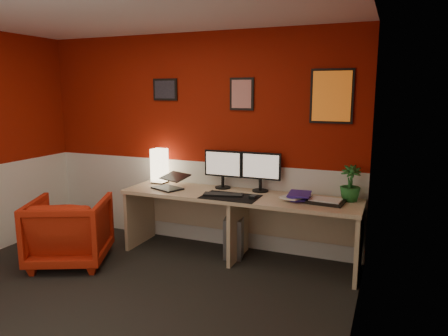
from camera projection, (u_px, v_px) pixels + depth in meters
ground at (108, 305)px, 3.64m from camera, size 4.00×3.50×0.01m
ceiling at (91, 2)px, 3.19m from camera, size 4.00×3.50×0.01m
wall_back at (195, 141)px, 5.00m from camera, size 4.00×0.01×2.50m
wall_right at (355, 184)px, 2.66m from camera, size 0.01×3.50×2.50m
wainscot_back at (196, 201)px, 5.13m from camera, size 4.00×0.01×1.00m
wainscot_right at (348, 293)px, 2.80m from camera, size 0.01×3.50×1.00m
desk at (238, 227)px, 4.59m from camera, size 2.60×0.65×0.73m
shoji_lamp at (159, 167)px, 5.06m from camera, size 0.16×0.16×0.40m
laptop at (167, 180)px, 4.76m from camera, size 0.39×0.34×0.22m
monitor_left at (223, 163)px, 4.78m from camera, size 0.45×0.06×0.58m
monitor_right at (261, 166)px, 4.62m from camera, size 0.45×0.06×0.58m
desk_mat at (230, 197)px, 4.42m from camera, size 0.60×0.38×0.01m
keyboard at (223, 194)px, 4.47m from camera, size 0.44×0.24×0.02m
mouse at (253, 197)px, 4.34m from camera, size 0.07×0.10×0.03m
book_bottom at (291, 198)px, 4.34m from camera, size 0.25×0.31×0.03m
book_middle at (286, 195)px, 4.34m from camera, size 0.29×0.33×0.02m
book_top at (288, 194)px, 4.30m from camera, size 0.25×0.32×0.03m
zen_tray at (325, 202)px, 4.17m from camera, size 0.37×0.28×0.03m
potted_plant at (350, 183)px, 4.23m from camera, size 0.22×0.22×0.37m
pc_tower at (235, 235)px, 4.76m from camera, size 0.29×0.48×0.45m
armchair at (70, 231)px, 4.48m from camera, size 1.03×1.04×0.72m
art_left at (165, 90)px, 5.02m from camera, size 0.32×0.02×0.26m
art_center at (242, 94)px, 4.67m from camera, size 0.28×0.02×0.36m
art_right at (332, 96)px, 4.30m from camera, size 0.44×0.02×0.56m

